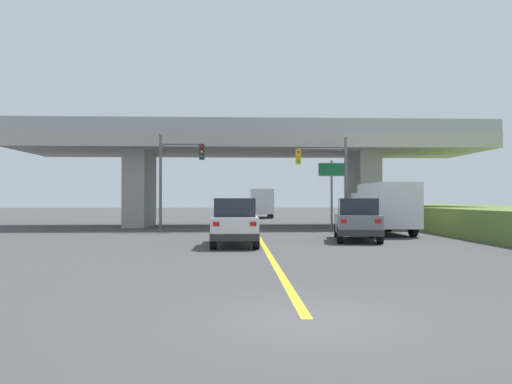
{
  "coord_description": "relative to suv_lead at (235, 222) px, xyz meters",
  "views": [
    {
      "loc": [
        -1.17,
        -8.3,
        1.98
      ],
      "look_at": [
        -0.0,
        21.54,
        2.41
      ],
      "focal_mm": 35.46,
      "sensor_mm": 36.0,
      "label": 1
    }
  ],
  "objects": [
    {
      "name": "ground",
      "position": [
        1.23,
        15.65,
        -1.01
      ],
      "size": [
        160.0,
        160.0,
        0.0
      ],
      "primitive_type": "plane",
      "color": "#424244"
    },
    {
      "name": "overpass_bridge",
      "position": [
        1.23,
        15.65,
        4.24
      ],
      "size": [
        33.23,
        8.79,
        7.35
      ],
      "color": "#A8A59E",
      "rests_on": "ground"
    },
    {
      "name": "lane_divider_stripe",
      "position": [
        1.23,
        -0.31,
        -1.01
      ],
      "size": [
        0.2,
        26.11,
        0.01
      ],
      "primitive_type": "cube",
      "color": "yellow",
      "rests_on": "ground"
    },
    {
      "name": "suv_lead",
      "position": [
        0.0,
        0.0,
        0.0
      ],
      "size": [
        1.95,
        4.74,
        2.02
      ],
      "color": "silver",
      "rests_on": "ground"
    },
    {
      "name": "suv_crossing",
      "position": [
        5.83,
        2.3,
        0.0
      ],
      "size": [
        2.72,
        5.08,
        2.02
      ],
      "rotation": [
        0.0,
        0.0,
        -0.16
      ],
      "color": "slate",
      "rests_on": "ground"
    },
    {
      "name": "box_truck",
      "position": [
        8.42,
        6.61,
        0.51
      ],
      "size": [
        2.33,
        6.51,
        2.86
      ],
      "color": "silver",
      "rests_on": "ground"
    },
    {
      "name": "traffic_signal_nearside",
      "position": [
        6.02,
        10.45,
        2.74
      ],
      "size": [
        3.31,
        0.36,
        5.96
      ],
      "color": "#56595E",
      "rests_on": "ground"
    },
    {
      "name": "traffic_signal_farside",
      "position": [
        -3.75,
        9.7,
        2.8
      ],
      "size": [
        2.8,
        0.36,
        5.98
      ],
      "color": "#56595E",
      "rests_on": "ground"
    },
    {
      "name": "highway_sign",
      "position": [
        6.6,
        12.68,
        2.45
      ],
      "size": [
        1.86,
        0.17,
        4.64
      ],
      "color": "slate",
      "rests_on": "ground"
    },
    {
      "name": "semi_truck_distant",
      "position": [
        2.75,
        32.44,
        0.58
      ],
      "size": [
        2.33,
        6.69,
        3.04
      ],
      "color": "silver",
      "rests_on": "ground"
    }
  ]
}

